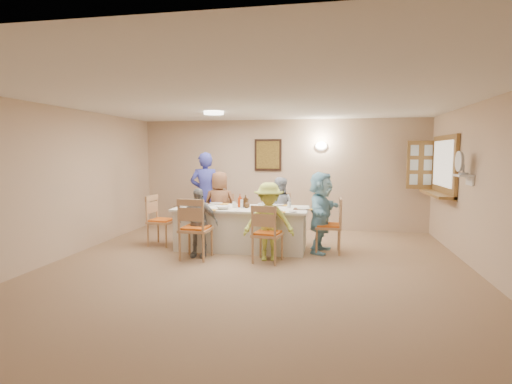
% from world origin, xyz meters
% --- Properties ---
extents(ground, '(7.00, 7.00, 0.00)m').
position_xyz_m(ground, '(0.00, 0.00, 0.00)').
color(ground, '#98785E').
extents(room_walls, '(7.00, 7.00, 7.00)m').
position_xyz_m(room_walls, '(0.00, 0.00, 1.51)').
color(room_walls, tan).
rests_on(room_walls, ground).
extents(wall_picture, '(0.62, 0.05, 0.72)m').
position_xyz_m(wall_picture, '(-0.30, 3.46, 1.70)').
color(wall_picture, black).
rests_on(wall_picture, room_walls).
extents(wall_sconce, '(0.26, 0.09, 0.18)m').
position_xyz_m(wall_sconce, '(0.90, 3.44, 1.90)').
color(wall_sconce, white).
rests_on(wall_sconce, room_walls).
extents(ceiling_light, '(0.36, 0.36, 0.05)m').
position_xyz_m(ceiling_light, '(-1.00, 1.50, 2.47)').
color(ceiling_light, white).
rests_on(ceiling_light, room_walls).
extents(serving_hatch, '(0.06, 1.50, 1.15)m').
position_xyz_m(serving_hatch, '(3.21, 2.40, 1.50)').
color(serving_hatch, olive).
rests_on(serving_hatch, room_walls).
extents(hatch_sill, '(0.30, 1.50, 0.05)m').
position_xyz_m(hatch_sill, '(3.09, 2.40, 0.97)').
color(hatch_sill, olive).
rests_on(hatch_sill, room_walls).
extents(shutter_door, '(0.55, 0.04, 1.00)m').
position_xyz_m(shutter_door, '(2.95, 3.16, 1.50)').
color(shutter_door, olive).
rests_on(shutter_door, room_walls).
extents(fan_shelf, '(0.22, 0.36, 0.03)m').
position_xyz_m(fan_shelf, '(3.13, 1.05, 1.40)').
color(fan_shelf, white).
rests_on(fan_shelf, room_walls).
extents(desk_fan, '(0.30, 0.30, 0.28)m').
position_xyz_m(desk_fan, '(3.10, 1.05, 1.55)').
color(desk_fan, '#A5A5A8').
rests_on(desk_fan, fan_shelf).
extents(dining_table, '(2.39, 1.01, 0.76)m').
position_xyz_m(dining_table, '(-0.47, 1.42, 0.38)').
color(dining_table, silver).
rests_on(dining_table, ground).
extents(chair_back_left, '(0.49, 0.49, 0.92)m').
position_xyz_m(chair_back_left, '(-1.07, 2.22, 0.46)').
color(chair_back_left, tan).
rests_on(chair_back_left, ground).
extents(chair_back_right, '(0.48, 0.48, 0.95)m').
position_xyz_m(chair_back_right, '(0.13, 2.22, 0.48)').
color(chair_back_right, tan).
rests_on(chair_back_right, ground).
extents(chair_front_left, '(0.51, 0.51, 1.03)m').
position_xyz_m(chair_front_left, '(-1.07, 0.62, 0.51)').
color(chair_front_left, tan).
rests_on(chair_front_left, ground).
extents(chair_front_right, '(0.52, 0.52, 0.94)m').
position_xyz_m(chair_front_right, '(0.13, 0.62, 0.47)').
color(chair_front_right, tan).
rests_on(chair_front_right, ground).
extents(chair_left_end, '(0.50, 0.50, 0.96)m').
position_xyz_m(chair_left_end, '(-2.02, 1.42, 0.48)').
color(chair_left_end, tan).
rests_on(chair_left_end, ground).
extents(chair_right_end, '(0.47, 0.47, 0.97)m').
position_xyz_m(chair_right_end, '(1.08, 1.42, 0.49)').
color(chair_right_end, tan).
rests_on(chair_right_end, ground).
extents(diner_back_left, '(0.75, 0.55, 1.38)m').
position_xyz_m(diner_back_left, '(-1.07, 2.10, 0.69)').
color(diner_back_left, brown).
rests_on(diner_back_left, ground).
extents(diner_back_right, '(0.76, 0.66, 1.28)m').
position_xyz_m(diner_back_right, '(0.13, 2.10, 0.64)').
color(diner_back_right, '#A1A7B6').
rests_on(diner_back_right, ground).
extents(diner_front_left, '(0.69, 0.31, 1.16)m').
position_xyz_m(diner_front_left, '(-1.07, 0.74, 0.58)').
color(diner_front_left, gray).
rests_on(diner_front_left, ground).
extents(diner_front_right, '(0.96, 0.72, 1.27)m').
position_xyz_m(diner_front_right, '(0.13, 0.74, 0.64)').
color(diner_front_right, '#CDE156').
rests_on(diner_front_right, ground).
extents(diner_right_end, '(1.48, 0.92, 1.42)m').
position_xyz_m(diner_right_end, '(0.95, 1.42, 0.71)').
color(diner_right_end, '#95D5ED').
rests_on(diner_right_end, ground).
extents(caregiver, '(0.80, 0.66, 1.76)m').
position_xyz_m(caregiver, '(-1.52, 2.57, 0.88)').
color(caregiver, '#383DA3').
rests_on(caregiver, ground).
extents(placemat_fl, '(0.35, 0.26, 0.01)m').
position_xyz_m(placemat_fl, '(-1.07, 1.00, 0.76)').
color(placemat_fl, '#472B19').
rests_on(placemat_fl, dining_table).
extents(plate_fl, '(0.23, 0.23, 0.01)m').
position_xyz_m(plate_fl, '(-1.07, 1.00, 0.77)').
color(plate_fl, white).
rests_on(plate_fl, dining_table).
extents(napkin_fl, '(0.14, 0.14, 0.01)m').
position_xyz_m(napkin_fl, '(-0.89, 0.95, 0.77)').
color(napkin_fl, yellow).
rests_on(napkin_fl, dining_table).
extents(placemat_fr, '(0.36, 0.27, 0.01)m').
position_xyz_m(placemat_fr, '(0.13, 1.00, 0.76)').
color(placemat_fr, '#472B19').
rests_on(placemat_fr, dining_table).
extents(plate_fr, '(0.26, 0.26, 0.02)m').
position_xyz_m(plate_fr, '(0.13, 1.00, 0.77)').
color(plate_fr, white).
rests_on(plate_fr, dining_table).
extents(napkin_fr, '(0.13, 0.13, 0.01)m').
position_xyz_m(napkin_fr, '(0.31, 0.95, 0.77)').
color(napkin_fr, yellow).
rests_on(napkin_fr, dining_table).
extents(placemat_bl, '(0.35, 0.26, 0.01)m').
position_xyz_m(placemat_bl, '(-1.07, 1.84, 0.76)').
color(placemat_bl, '#472B19').
rests_on(placemat_bl, dining_table).
extents(plate_bl, '(0.25, 0.25, 0.02)m').
position_xyz_m(plate_bl, '(-1.07, 1.84, 0.77)').
color(plate_bl, white).
rests_on(plate_bl, dining_table).
extents(napkin_bl, '(0.15, 0.15, 0.01)m').
position_xyz_m(napkin_bl, '(-0.89, 1.79, 0.77)').
color(napkin_bl, yellow).
rests_on(napkin_bl, dining_table).
extents(placemat_br, '(0.35, 0.26, 0.01)m').
position_xyz_m(placemat_br, '(0.13, 1.84, 0.76)').
color(placemat_br, '#472B19').
rests_on(placemat_br, dining_table).
extents(plate_br, '(0.25, 0.25, 0.02)m').
position_xyz_m(plate_br, '(0.13, 1.84, 0.77)').
color(plate_br, white).
rests_on(plate_br, dining_table).
extents(napkin_br, '(0.13, 0.13, 0.01)m').
position_xyz_m(napkin_br, '(0.31, 1.79, 0.77)').
color(napkin_br, yellow).
rests_on(napkin_br, dining_table).
extents(placemat_le, '(0.33, 0.24, 0.01)m').
position_xyz_m(placemat_le, '(-1.57, 1.42, 0.76)').
color(placemat_le, '#472B19').
rests_on(placemat_le, dining_table).
extents(plate_le, '(0.23, 0.23, 0.01)m').
position_xyz_m(plate_le, '(-1.57, 1.42, 0.77)').
color(plate_le, white).
rests_on(plate_le, dining_table).
extents(napkin_le, '(0.14, 0.14, 0.01)m').
position_xyz_m(napkin_le, '(-1.39, 1.37, 0.77)').
color(napkin_le, yellow).
rests_on(napkin_le, dining_table).
extents(placemat_re, '(0.35, 0.26, 0.01)m').
position_xyz_m(placemat_re, '(0.65, 1.42, 0.76)').
color(placemat_re, '#472B19').
rests_on(placemat_re, dining_table).
extents(plate_re, '(0.24, 0.24, 0.01)m').
position_xyz_m(plate_re, '(0.65, 1.42, 0.77)').
color(plate_re, white).
rests_on(plate_re, dining_table).
extents(napkin_re, '(0.14, 0.14, 0.01)m').
position_xyz_m(napkin_re, '(0.83, 1.37, 0.77)').
color(napkin_re, yellow).
rests_on(napkin_re, dining_table).
extents(teacup_a, '(0.18, 0.18, 0.08)m').
position_xyz_m(teacup_a, '(-1.25, 1.11, 0.80)').
color(teacup_a, white).
rests_on(teacup_a, dining_table).
extents(teacup_b, '(0.13, 0.13, 0.09)m').
position_xyz_m(teacup_b, '(-0.03, 1.93, 0.80)').
color(teacup_b, white).
rests_on(teacup_b, dining_table).
extents(bowl_a, '(0.39, 0.39, 0.06)m').
position_xyz_m(bowl_a, '(-0.74, 1.14, 0.79)').
color(bowl_a, white).
rests_on(bowl_a, dining_table).
extents(bowl_b, '(0.29, 0.29, 0.06)m').
position_xyz_m(bowl_b, '(-0.11, 1.63, 0.79)').
color(bowl_b, white).
rests_on(bowl_b, dining_table).
extents(condiment_ketchup, '(0.15, 0.15, 0.25)m').
position_xyz_m(condiment_ketchup, '(-0.50, 1.44, 0.88)').
color(condiment_ketchup, '#B4390F').
rests_on(condiment_ketchup, dining_table).
extents(condiment_brown, '(0.12, 0.12, 0.22)m').
position_xyz_m(condiment_brown, '(-0.42, 1.51, 0.87)').
color(condiment_brown, '#412811').
rests_on(condiment_brown, dining_table).
extents(condiment_malt, '(0.17, 0.17, 0.14)m').
position_xyz_m(condiment_malt, '(-0.36, 1.38, 0.83)').
color(condiment_malt, '#412811').
rests_on(condiment_malt, dining_table).
extents(drinking_glass, '(0.06, 0.06, 0.09)m').
position_xyz_m(drinking_glass, '(-0.62, 1.47, 0.82)').
color(drinking_glass, silver).
rests_on(drinking_glass, dining_table).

